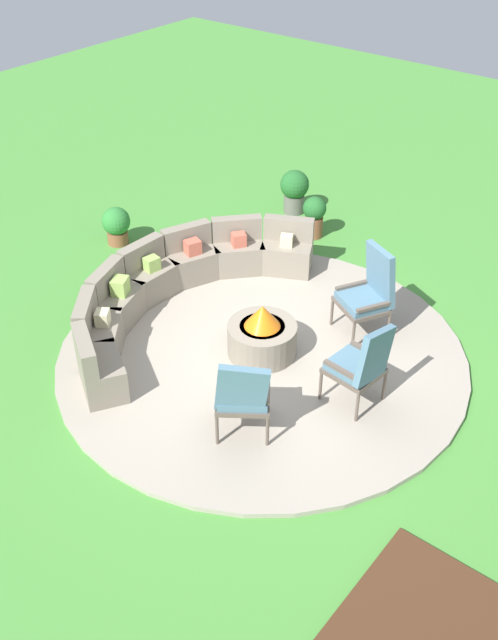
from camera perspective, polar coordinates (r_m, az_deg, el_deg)
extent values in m
plane|color=#478C38|center=(8.83, 1.01, -2.85)|extent=(24.00, 24.00, 0.00)
cylinder|color=#9E9384|center=(8.81, 1.02, -2.69)|extent=(4.91, 4.91, 0.06)
cylinder|color=gray|center=(8.67, 1.03, -1.51)|extent=(0.83, 0.83, 0.40)
cylinder|color=black|center=(8.57, 1.04, -0.61)|extent=(0.54, 0.54, 0.06)
cone|color=orange|center=(8.47, 1.06, 0.32)|extent=(0.43, 0.43, 0.28)
cube|color=gray|center=(10.24, 2.95, 4.93)|extent=(0.72, 0.82, 0.43)
cube|color=gray|center=(10.18, 3.14, 7.16)|extent=(0.46, 0.69, 0.33)
cube|color=gray|center=(10.23, -0.83, 4.97)|extent=(0.81, 0.80, 0.43)
cube|color=gray|center=(10.17, -0.97, 7.20)|extent=(0.62, 0.58, 0.33)
cube|color=gray|center=(10.07, -4.48, 4.31)|extent=(0.81, 0.68, 0.43)
cube|color=gray|center=(10.00, -4.94, 6.52)|extent=(0.70, 0.41, 0.33)
cube|color=gray|center=(9.77, -7.68, 2.97)|extent=(0.70, 0.47, 0.43)
cube|color=gray|center=(9.67, -8.45, 5.14)|extent=(0.70, 0.18, 0.33)
cube|color=gray|center=(9.34, -10.13, 1.02)|extent=(0.80, 0.65, 0.43)
cube|color=gray|center=(9.20, -11.17, 3.13)|extent=(0.71, 0.37, 0.33)
cube|color=gray|center=(8.83, -11.49, -1.43)|extent=(0.82, 0.78, 0.43)
cube|color=gray|center=(8.65, -12.73, 0.57)|extent=(0.64, 0.56, 0.33)
cube|color=gray|center=(8.30, -11.42, -4.19)|extent=(0.74, 0.82, 0.43)
cube|color=gray|center=(8.06, -12.74, -2.35)|extent=(0.49, 0.67, 0.33)
cube|color=#93B756|center=(9.58, -7.62, 4.40)|extent=(0.21, 0.19, 0.18)
cube|color=#93B756|center=(9.14, -10.07, 2.62)|extent=(0.28, 0.26, 0.22)
cube|color=beige|center=(8.65, -11.40, 0.17)|extent=(0.23, 0.23, 0.18)
cube|color=#BC5B47|center=(9.88, -4.43, 5.72)|extent=(0.24, 0.23, 0.20)
cube|color=beige|center=(10.05, 2.96, 6.24)|extent=(0.21, 0.21, 0.17)
cube|color=#BC5B47|center=(10.04, -0.81, 6.32)|extent=(0.24, 0.23, 0.19)
cylinder|color=brown|center=(7.91, -2.25, -5.92)|extent=(0.04, 0.04, 0.38)
cylinder|color=brown|center=(7.89, 1.51, -6.01)|extent=(0.04, 0.04, 0.38)
cylinder|color=brown|center=(7.52, -2.52, -8.61)|extent=(0.04, 0.04, 0.38)
cylinder|color=brown|center=(7.50, 1.46, -8.71)|extent=(0.04, 0.04, 0.38)
cube|color=brown|center=(7.56, -0.46, -6.09)|extent=(0.78, 0.78, 0.05)
cube|color=slate|center=(7.51, -0.46, -5.69)|extent=(0.72, 0.72, 0.09)
cube|color=slate|center=(7.16, -0.55, -5.47)|extent=(0.40, 0.55, 0.65)
cube|color=brown|center=(7.48, -2.36, -5.27)|extent=(0.42, 0.33, 0.04)
cube|color=brown|center=(7.46, 1.43, -5.36)|extent=(0.42, 0.33, 0.04)
cylinder|color=brown|center=(8.07, 5.63, -5.12)|extent=(0.04, 0.04, 0.38)
cylinder|color=brown|center=(8.37, 7.77, -3.55)|extent=(0.04, 0.04, 0.38)
cylinder|color=brown|center=(7.85, 8.47, -6.78)|extent=(0.04, 0.04, 0.38)
cylinder|color=brown|center=(8.16, 10.55, -5.09)|extent=(0.04, 0.04, 0.38)
cube|color=brown|center=(7.97, 8.23, -3.94)|extent=(0.57, 0.59, 0.05)
cube|color=slate|center=(7.92, 8.28, -3.55)|extent=(0.53, 0.54, 0.09)
cube|color=slate|center=(7.67, 9.80, -2.81)|extent=(0.58, 0.15, 0.68)
cube|color=brown|center=(7.74, 7.27, -3.96)|extent=(0.10, 0.46, 0.04)
cube|color=brown|center=(8.04, 9.32, -2.44)|extent=(0.10, 0.46, 0.04)
cylinder|color=brown|center=(8.82, 8.17, -1.25)|extent=(0.04, 0.04, 0.38)
cylinder|color=brown|center=(9.19, 6.51, 0.61)|extent=(0.04, 0.04, 0.38)
cylinder|color=brown|center=(9.05, 10.87, -0.50)|extent=(0.04, 0.04, 0.38)
cylinder|color=brown|center=(9.41, 9.15, 1.28)|extent=(0.04, 0.04, 0.38)
cube|color=brown|center=(8.99, 8.80, 1.17)|extent=(0.74, 0.76, 0.05)
cube|color=slate|center=(8.95, 8.84, 1.54)|extent=(0.68, 0.70, 0.09)
cube|color=slate|center=(8.89, 10.26, 3.51)|extent=(0.36, 0.57, 0.74)
cube|color=brown|center=(8.74, 9.72, 1.02)|extent=(0.42, 0.26, 0.04)
cube|color=brown|center=(9.10, 8.06, 2.72)|extent=(0.42, 0.26, 0.04)
cylinder|color=#605B56|center=(11.99, 3.54, 9.11)|extent=(0.33, 0.33, 0.30)
sphere|color=#236028|center=(11.84, 3.60, 10.54)|extent=(0.46, 0.46, 0.46)
cylinder|color=brown|center=(11.28, 5.08, 7.29)|extent=(0.28, 0.28, 0.32)
sphere|color=#236028|center=(11.13, 5.16, 8.71)|extent=(0.36, 0.36, 0.36)
sphere|color=yellow|center=(11.13, 5.31, 9.11)|extent=(0.13, 0.13, 0.13)
cylinder|color=brown|center=(11.25, -10.23, 6.41)|extent=(0.31, 0.31, 0.20)
sphere|color=#2D7A33|center=(11.13, -10.38, 7.63)|extent=(0.43, 0.43, 0.43)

